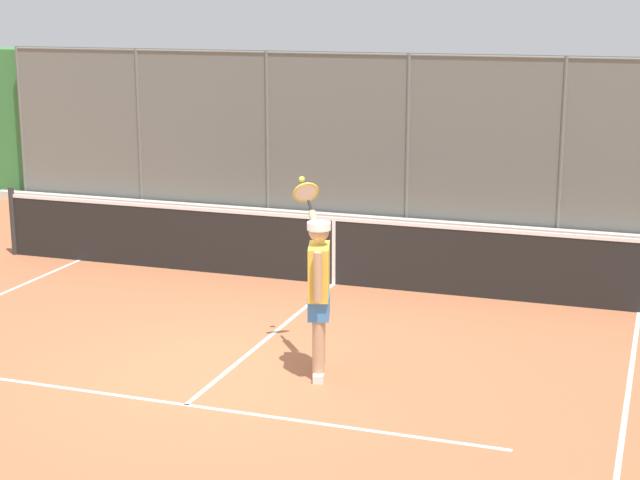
# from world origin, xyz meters

# --- Properties ---
(ground_plane) EXTENTS (60.00, 60.00, 0.00)m
(ground_plane) POSITION_xyz_m (0.00, 0.00, 0.00)
(ground_plane) COLOR #A8603D
(court_line_markings) EXTENTS (8.27, 8.48, 0.01)m
(court_line_markings) POSITION_xyz_m (0.00, 1.32, 0.00)
(court_line_markings) COLOR white
(court_line_markings) RESTS_ON ground
(fence_backdrop) EXTENTS (18.75, 1.37, 3.01)m
(fence_backdrop) POSITION_xyz_m (-0.00, -8.40, 1.45)
(fence_backdrop) COLOR slate
(fence_backdrop) RESTS_ON ground
(tennis_net) EXTENTS (10.62, 0.09, 1.07)m
(tennis_net) POSITION_xyz_m (0.00, -3.70, 0.49)
(tennis_net) COLOR #2D2D2D
(tennis_net) RESTS_ON ground
(tennis_player) EXTENTS (0.76, 1.27, 1.97)m
(tennis_player) POSITION_xyz_m (-0.96, -0.26, 0.98)
(tennis_player) COLOR silver
(tennis_player) RESTS_ON ground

